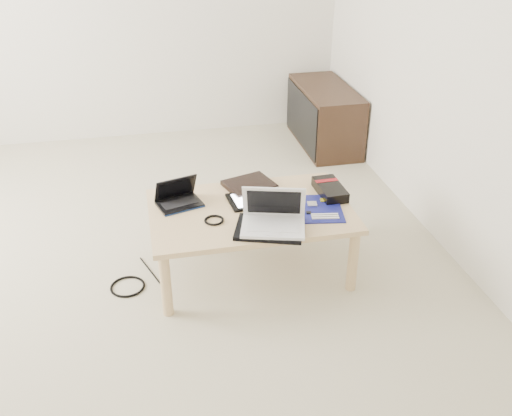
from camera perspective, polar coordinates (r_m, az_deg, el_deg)
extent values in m
plane|color=#BFB69A|center=(3.49, -14.25, -5.32)|extent=(4.00, 4.00, 0.00)
cube|color=silver|center=(1.08, -23.25, -9.45)|extent=(4.00, 0.10, 2.60)
cube|color=silver|center=(3.46, 20.31, 17.14)|extent=(0.10, 4.00, 2.60)
cube|color=tan|center=(3.13, -0.56, -0.32)|extent=(1.10, 0.70, 0.03)
cylinder|color=tan|center=(2.94, -9.01, -7.58)|extent=(0.06, 0.06, 0.37)
cylinder|color=tan|center=(3.12, 9.67, -5.22)|extent=(0.06, 0.06, 0.37)
cylinder|color=tan|center=(3.44, -9.76, -1.65)|extent=(0.06, 0.06, 0.37)
cylinder|color=tan|center=(3.59, 6.31, 0.08)|extent=(0.06, 0.06, 0.37)
cube|color=#372516|center=(4.90, 6.87, 9.11)|extent=(0.40, 0.90, 0.50)
cube|color=black|center=(4.84, 4.60, 8.97)|extent=(0.02, 0.86, 0.44)
cube|color=black|center=(3.34, -0.69, 2.33)|extent=(0.32, 0.29, 0.03)
cube|color=black|center=(3.18, -7.65, 0.41)|extent=(0.27, 0.22, 0.01)
cube|color=black|center=(3.17, -7.64, 0.52)|extent=(0.21, 0.14, 0.00)
cube|color=black|center=(3.13, -7.24, 0.06)|extent=(0.06, 0.04, 0.00)
cube|color=black|center=(3.18, -8.06, 2.00)|extent=(0.25, 0.14, 0.15)
cube|color=black|center=(3.18, -8.02, 1.93)|extent=(0.21, 0.11, 0.12)
cube|color=#0C1D44|center=(3.12, -7.10, -0.29)|extent=(0.23, 0.08, 0.01)
cube|color=black|center=(3.20, -0.28, 0.85)|extent=(0.29, 0.23, 0.01)
cube|color=white|center=(3.19, -0.28, 0.97)|extent=(0.23, 0.18, 0.00)
cube|color=#B0B0B4|center=(3.22, 2.42, 1.08)|extent=(0.08, 0.25, 0.02)
cube|color=#97979C|center=(3.21, 2.42, 1.25)|extent=(0.06, 0.20, 0.00)
cube|color=black|center=(2.92, 1.34, -2.06)|extent=(0.40, 0.35, 0.02)
cube|color=white|center=(2.90, 1.72, -1.90)|extent=(0.37, 0.30, 0.02)
cube|color=white|center=(2.89, 1.72, -1.78)|extent=(0.29, 0.19, 0.00)
cube|color=white|center=(2.83, 1.65, -2.63)|extent=(0.08, 0.05, 0.00)
cube|color=white|center=(2.91, 1.80, 0.64)|extent=(0.33, 0.18, 0.20)
cube|color=black|center=(2.90, 1.80, 0.55)|extent=(0.28, 0.14, 0.16)
cube|color=#0D1154|center=(3.13, 6.29, -0.06)|extent=(0.30, 0.35, 0.01)
cube|color=#B0B0B4|center=(3.16, 5.63, 0.41)|extent=(0.06, 0.06, 0.01)
cube|color=gold|center=(3.22, 7.34, 0.89)|extent=(0.10, 0.03, 0.01)
cube|color=gold|center=(3.20, 7.39, 0.73)|extent=(0.10, 0.03, 0.01)
cube|color=silver|center=(3.07, 6.86, -0.62)|extent=(0.14, 0.03, 0.01)
cube|color=silver|center=(3.05, 6.92, -0.81)|extent=(0.14, 0.03, 0.01)
cube|color=silver|center=(3.04, 6.98, -1.01)|extent=(0.14, 0.03, 0.01)
cube|color=black|center=(3.08, 5.28, -0.46)|extent=(0.03, 0.03, 0.01)
cube|color=black|center=(3.29, 7.40, 1.85)|extent=(0.14, 0.27, 0.06)
cube|color=maroon|center=(3.32, 7.09, 2.75)|extent=(0.13, 0.04, 0.00)
torus|color=black|center=(3.01, -4.22, -1.22)|extent=(0.11, 0.11, 0.01)
torus|color=black|center=(3.26, -12.72, -7.67)|extent=(0.21, 0.21, 0.01)
cylinder|color=black|center=(3.33, -10.26, -6.55)|extent=(0.14, 0.37, 0.01)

